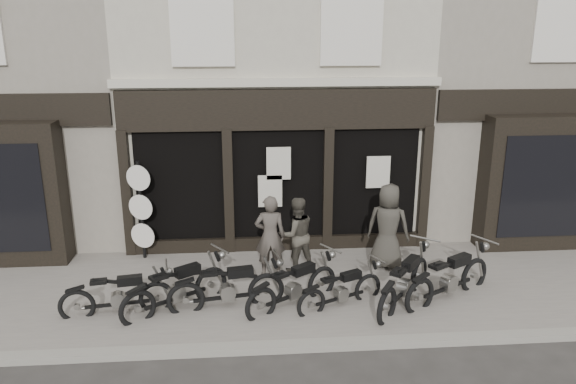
{
  "coord_description": "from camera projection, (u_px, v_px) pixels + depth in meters",
  "views": [
    {
      "loc": [
        -0.76,
        -9.52,
        5.27
      ],
      "look_at": [
        0.12,
        1.6,
        1.93
      ],
      "focal_mm": 35.0,
      "sensor_mm": 36.0,
      "label": 1
    }
  ],
  "objects": [
    {
      "name": "ground_plane",
      "position": [
        288.0,
        313.0,
        10.66
      ],
      "size": [
        90.0,
        90.0,
        0.0
      ],
      "primitive_type": "plane",
      "color": "#2D2B28",
      "rests_on": "ground"
    },
    {
      "name": "pavement",
      "position": [
        285.0,
        289.0,
        11.51
      ],
      "size": [
        30.0,
        4.2,
        0.12
      ],
      "primitive_type": "cube",
      "color": "slate",
      "rests_on": "ground_plane"
    },
    {
      "name": "kerb",
      "position": [
        294.0,
        346.0,
        9.45
      ],
      "size": [
        30.0,
        0.25,
        0.13
      ],
      "primitive_type": "cube",
      "color": "gray",
      "rests_on": "ground_plane"
    },
    {
      "name": "central_building",
      "position": [
        271.0,
        70.0,
        15.17
      ],
      "size": [
        7.3,
        6.22,
        8.34
      ],
      "color": "#B8B39E",
      "rests_on": "ground"
    },
    {
      "name": "neighbour_left",
      "position": [
        29.0,
        73.0,
        14.65
      ],
      "size": [
        5.6,
        6.73,
        8.34
      ],
      "color": "gray",
      "rests_on": "ground"
    },
    {
      "name": "neighbour_right",
      "position": [
        499.0,
        70.0,
        15.61
      ],
      "size": [
        5.6,
        6.73,
        8.34
      ],
      "color": "gray",
      "rests_on": "ground"
    },
    {
      "name": "motorcycle_0",
      "position": [
        119.0,
        299.0,
        10.39
      ],
      "size": [
        2.08,
        0.65,
        1.0
      ],
      "rotation": [
        0.0,
        0.0,
        0.16
      ],
      "color": "black",
      "rests_on": "ground"
    },
    {
      "name": "motorcycle_1",
      "position": [
        177.0,
        292.0,
        10.56
      ],
      "size": [
        1.97,
        1.54,
        1.09
      ],
      "rotation": [
        0.0,
        0.0,
        0.61
      ],
      "color": "black",
      "rests_on": "ground"
    },
    {
      "name": "motorcycle_2",
      "position": [
        228.0,
        291.0,
        10.6
      ],
      "size": [
        2.23,
        0.73,
        1.07
      ],
      "rotation": [
        0.0,
        0.0,
        0.18
      ],
      "color": "black",
      "rests_on": "ground"
    },
    {
      "name": "motorcycle_3",
      "position": [
        294.0,
        290.0,
        10.69
      ],
      "size": [
        1.92,
        1.45,
        1.05
      ],
      "rotation": [
        0.0,
        0.0,
        0.6
      ],
      "color": "black",
      "rests_on": "ground"
    },
    {
      "name": "motorcycle_4",
      "position": [
        341.0,
        293.0,
        10.67
      ],
      "size": [
        1.78,
        1.06,
        0.92
      ],
      "rotation": [
        0.0,
        0.0,
        0.44
      ],
      "color": "black",
      "rests_on": "ground"
    },
    {
      "name": "motorcycle_5",
      "position": [
        405.0,
        286.0,
        10.78
      ],
      "size": [
        1.66,
        1.98,
        1.12
      ],
      "rotation": [
        0.0,
        0.0,
        0.91
      ],
      "color": "black",
      "rests_on": "ground"
    },
    {
      "name": "motorcycle_6",
      "position": [
        449.0,
        282.0,
        10.95
      ],
      "size": [
        2.12,
        1.46,
        1.13
      ],
      "rotation": [
        0.0,
        0.0,
        0.53
      ],
      "color": "black",
      "rests_on": "ground"
    },
    {
      "name": "man_left",
      "position": [
        270.0,
        236.0,
        11.76
      ],
      "size": [
        0.66,
        0.45,
        1.77
      ],
      "primitive_type": "imported",
      "rotation": [
        0.0,
        0.0,
        3.1
      ],
      "color": "#46403A",
      "rests_on": "pavement"
    },
    {
      "name": "man_centre",
      "position": [
        296.0,
        234.0,
        12.03
      ],
      "size": [
        0.94,
        0.81,
        1.65
      ],
      "primitive_type": "imported",
      "rotation": [
        0.0,
        0.0,
        3.4
      ],
      "color": "#423E35",
      "rests_on": "pavement"
    },
    {
      "name": "man_right",
      "position": [
        388.0,
        226.0,
        12.16
      ],
      "size": [
        1.09,
        0.92,
        1.89
      ],
      "primitive_type": "imported",
      "rotation": [
        0.0,
        0.0,
        2.73
      ],
      "color": "#36332D",
      "rests_on": "pavement"
    },
    {
      "name": "advert_sign_post",
      "position": [
        141.0,
        215.0,
        12.6
      ],
      "size": [
        0.56,
        0.37,
        2.4
      ],
      "rotation": [
        0.0,
        0.0,
        -0.35
      ],
      "color": "black",
      "rests_on": "ground"
    }
  ]
}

